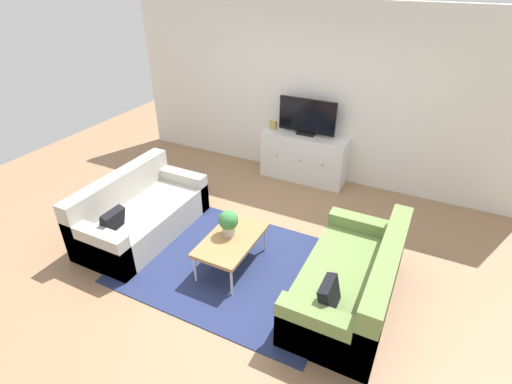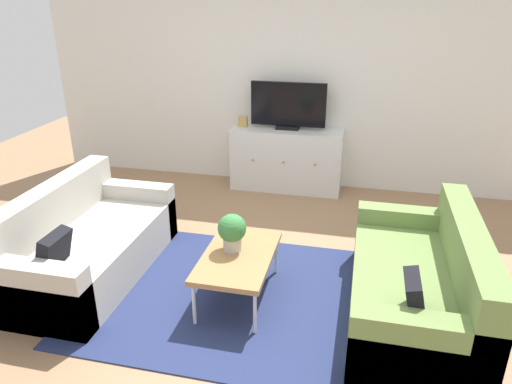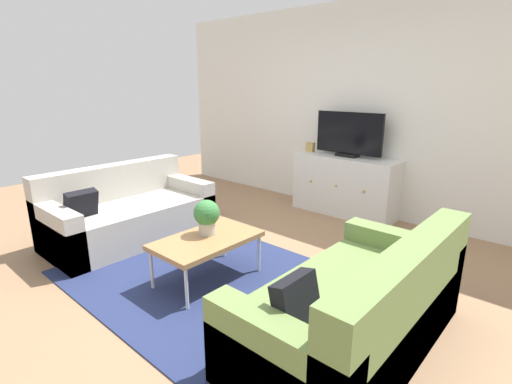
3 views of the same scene
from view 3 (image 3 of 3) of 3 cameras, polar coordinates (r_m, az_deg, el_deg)
The scene contains 10 objects.
ground_plane at distance 3.59m, azimuth -5.26°, elevation -12.07°, with size 10.00×10.00×0.00m, color #997251.
wall_back at distance 5.26m, azimuth 15.52°, elevation 11.70°, with size 6.40×0.12×2.70m, color silver.
area_rug at distance 3.50m, azimuth -7.10°, elevation -12.80°, with size 2.50×1.90×0.01m, color navy.
couch_left_side at distance 4.52m, azimuth -18.90°, elevation -3.19°, with size 0.89×1.74×0.80m.
couch_right_side at distance 2.64m, azimuth 15.61°, elevation -17.06°, with size 0.89×1.74×0.80m.
coffee_table at distance 3.34m, azimuth -7.37°, elevation -7.35°, with size 0.55×0.91×0.40m.
potted_plant at distance 3.35m, azimuth -7.40°, elevation -3.52°, with size 0.23×0.23×0.31m.
tv_console at distance 5.17m, azimuth 13.16°, elevation 0.96°, with size 1.37×0.47×0.77m.
flat_screen_tv at distance 5.06m, azimuth 13.74°, elevation 8.35°, with size 0.91×0.16×0.57m.
mantel_clock at distance 5.36m, azimuth 8.16°, elevation 6.69°, with size 0.11×0.07×0.13m, color tan.
Camera 3 is at (2.35, -2.14, 1.68)m, focal length 26.67 mm.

